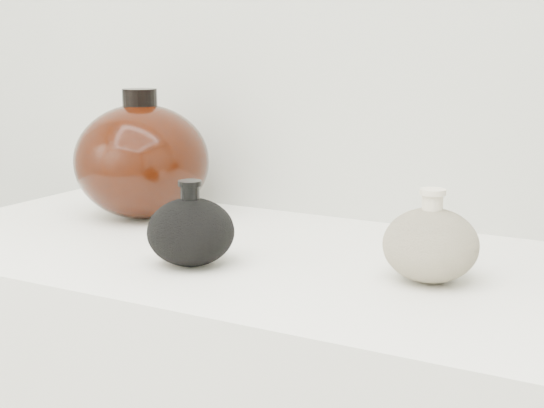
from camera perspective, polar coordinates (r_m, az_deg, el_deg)
The scene contains 3 objects.
black_gourd_vase at distance 0.98m, azimuth -6.13°, elevation -2.04°, with size 0.13×0.13×0.11m.
cream_gourd_vase at distance 0.93m, azimuth 11.85°, elevation -2.98°, with size 0.12×0.12×0.11m.
left_round_pot at distance 1.26m, azimuth -9.77°, elevation 3.23°, with size 0.27×0.27×0.21m.
Camera 1 is at (0.44, 0.07, 1.18)m, focal length 50.00 mm.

